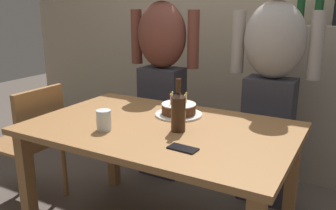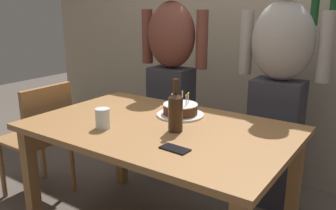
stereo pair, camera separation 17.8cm
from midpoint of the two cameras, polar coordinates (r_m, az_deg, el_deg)
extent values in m
cube|color=tan|center=(3.32, 11.20, 13.70)|extent=(5.20, 0.10, 2.60)
cube|color=olive|center=(2.03, -3.75, -3.83)|extent=(1.50, 0.96, 0.03)
cube|color=olive|center=(2.34, -23.86, -12.28)|extent=(0.07, 0.07, 0.70)
cube|color=olive|center=(2.85, -10.68, -6.15)|extent=(0.07, 0.07, 0.70)
cube|color=olive|center=(2.29, 17.16, -12.21)|extent=(0.07, 0.07, 0.70)
cylinder|color=white|center=(2.20, -0.62, -1.55)|extent=(0.29, 0.29, 0.01)
cylinder|color=#512D19|center=(2.19, -0.62, -0.68)|extent=(0.21, 0.21, 0.06)
cylinder|color=silver|center=(2.18, -0.62, 0.12)|extent=(0.21, 0.21, 0.01)
cylinder|color=#93B7DB|center=(2.21, -1.60, 1.15)|extent=(0.01, 0.01, 0.06)
sphere|color=#F9C64C|center=(2.20, -1.61, 2.04)|extent=(0.01, 0.01, 0.01)
cylinder|color=pink|center=(2.16, -1.92, 0.81)|extent=(0.01, 0.01, 0.06)
sphere|color=#F9C64C|center=(2.15, -1.93, 1.72)|extent=(0.01, 0.01, 0.01)
cylinder|color=#EAB266|center=(2.13, -0.93, 0.57)|extent=(0.01, 0.01, 0.06)
sphere|color=#F9C64C|center=(2.12, -0.94, 1.50)|extent=(0.01, 0.01, 0.01)
cylinder|color=#93B7DB|center=(2.14, 0.38, 0.68)|extent=(0.01, 0.01, 0.06)
sphere|color=#F9C64C|center=(2.13, 0.38, 1.60)|extent=(0.01, 0.01, 0.01)
cylinder|color=#EAB266|center=(2.19, 0.65, 1.02)|extent=(0.01, 0.01, 0.06)
sphere|color=#F9C64C|center=(2.18, 0.66, 1.92)|extent=(0.01, 0.01, 0.01)
cylinder|color=#EAB266|center=(2.22, -0.33, 1.25)|extent=(0.01, 0.01, 0.06)
sphere|color=#F9C64C|center=(2.21, -0.33, 2.14)|extent=(0.01, 0.01, 0.01)
cylinder|color=silver|center=(1.98, -12.89, -2.45)|extent=(0.08, 0.08, 0.11)
cylinder|color=#382314|center=(1.90, -1.00, -1.54)|extent=(0.08, 0.08, 0.19)
cone|color=#382314|center=(1.87, -1.02, 1.63)|extent=(0.08, 0.08, 0.03)
cylinder|color=#382314|center=(1.86, -1.02, 3.14)|extent=(0.03, 0.03, 0.07)
cube|color=black|center=(1.69, -0.61, -7.09)|extent=(0.15, 0.08, 0.01)
cube|color=#33333D|center=(2.96, -2.67, -2.78)|extent=(0.34, 0.23, 0.92)
ellipsoid|color=brown|center=(2.82, -2.86, 11.23)|extent=(0.41, 0.27, 0.52)
cylinder|color=brown|center=(2.72, 2.22, 10.52)|extent=(0.09, 0.09, 0.44)
cylinder|color=brown|center=(2.99, -6.84, 10.90)|extent=(0.09, 0.09, 0.44)
cube|color=#33333D|center=(2.63, 13.79, -5.66)|extent=(0.34, 0.23, 0.92)
ellipsoid|color=#9E9993|center=(2.47, 14.89, 10.10)|extent=(0.41, 0.27, 0.52)
cylinder|color=#9E9993|center=(2.45, 20.97, 8.95)|extent=(0.09, 0.09, 0.44)
cylinder|color=#9E9993|center=(2.58, 9.36, 10.05)|extent=(0.09, 0.09, 0.44)
cube|color=olive|center=(2.77, -23.91, -5.54)|extent=(0.42, 0.42, 0.02)
cube|color=olive|center=(2.55, -21.84, -2.00)|extent=(0.04, 0.40, 0.40)
cylinder|color=olive|center=(3.08, -22.81, -7.97)|extent=(0.04, 0.04, 0.45)
cylinder|color=olive|center=(2.83, -18.21, -9.69)|extent=(0.04, 0.04, 0.45)
cylinder|color=olive|center=(2.63, -24.06, -12.32)|extent=(0.04, 0.04, 0.45)
cube|color=#9E9384|center=(3.05, 21.46, -0.04)|extent=(0.62, 0.30, 1.26)
cylinder|color=#194723|center=(2.98, 19.07, 14.73)|extent=(0.06, 0.06, 0.27)
cylinder|color=#194723|center=(2.96, 21.69, 14.70)|extent=(0.06, 0.06, 0.29)
camera|label=1|loc=(0.09, -92.47, -0.69)|focal=37.68mm
camera|label=2|loc=(0.09, 87.53, 0.69)|focal=37.68mm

